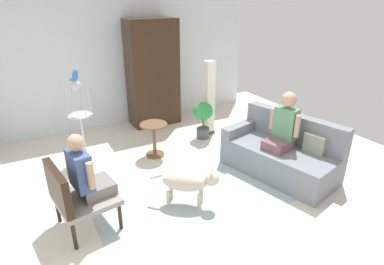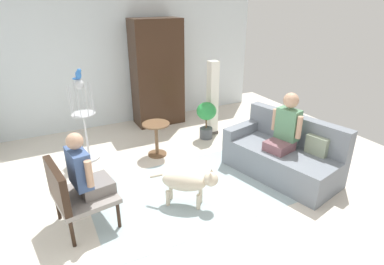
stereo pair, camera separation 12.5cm
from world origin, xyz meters
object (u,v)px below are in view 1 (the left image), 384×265
at_px(armchair, 74,194).
at_px(person_on_armchair, 85,173).
at_px(dog, 189,182).
at_px(person_on_couch, 284,125).
at_px(armoire_cabinet, 153,73).
at_px(couch, 281,153).
at_px(parrot, 75,75).
at_px(column_lamp, 209,99).
at_px(round_end_table, 154,137).
at_px(potted_plant, 203,116).
at_px(bird_cage_stand, 81,122).

relative_size(armchair, person_on_armchair, 1.10).
xyz_separation_m(armchair, dog, (1.39, -0.19, -0.15)).
distance_m(person_on_couch, person_on_armchair, 2.88).
distance_m(armchair, armoire_cabinet, 3.62).
xyz_separation_m(couch, armchair, (-3.08, 0.12, 0.18)).
height_order(parrot, column_lamp, parrot).
distance_m(person_on_armchair, dog, 1.31).
relative_size(column_lamp, armoire_cabinet, 0.67).
bearing_deg(armoire_cabinet, round_end_table, -112.74).
xyz_separation_m(parrot, column_lamp, (2.43, -0.01, -0.74)).
bearing_deg(armchair, potted_plant, 30.84).
height_order(person_on_couch, round_end_table, person_on_couch).
bearing_deg(column_lamp, dog, -127.63).
bearing_deg(dog, armoire_cabinet, 75.63).
distance_m(round_end_table, bird_cage_stand, 1.22).
height_order(round_end_table, potted_plant, potted_plant).
relative_size(couch, dog, 2.48).
relative_size(parrot, column_lamp, 0.12).
height_order(bird_cage_stand, armoire_cabinet, armoire_cabinet).
distance_m(dog, parrot, 2.44).
bearing_deg(dog, bird_cage_stand, 115.72).
bearing_deg(person_on_couch, round_end_table, 134.98).
relative_size(round_end_table, column_lamp, 0.41).
bearing_deg(person_on_armchair, armoire_cabinet, 54.45).
relative_size(armchair, column_lamp, 0.60).
distance_m(person_on_couch, parrot, 3.27).
bearing_deg(person_on_couch, armoire_cabinet, 106.36).
xyz_separation_m(person_on_couch, round_end_table, (-1.49, 1.49, -0.45)).
relative_size(person_on_couch, person_on_armchair, 1.08).
height_order(round_end_table, parrot, parrot).
relative_size(couch, column_lamp, 1.27).
height_order(potted_plant, column_lamp, column_lamp).
xyz_separation_m(person_on_couch, armoire_cabinet, (-0.87, 2.97, 0.28)).
xyz_separation_m(parrot, armoire_cabinet, (1.70, 1.07, -0.37)).
distance_m(armchair, potted_plant, 3.12).
bearing_deg(armoire_cabinet, person_on_armchair, -125.55).
xyz_separation_m(dog, column_lamp, (1.50, 1.95, 0.38)).
bearing_deg(person_on_couch, person_on_armchair, 176.63).
distance_m(parrot, column_lamp, 2.54).
distance_m(dog, bird_cage_stand, 2.20).
distance_m(armchair, column_lamp, 3.39).
distance_m(potted_plant, column_lamp, 0.38).
bearing_deg(person_on_couch, armchair, 177.30).
xyz_separation_m(couch, person_on_armchair, (-2.91, 0.14, 0.41)).
relative_size(person_on_couch, bird_cage_stand, 0.62).
height_order(bird_cage_stand, potted_plant, bird_cage_stand).
xyz_separation_m(armchair, person_on_couch, (3.04, -0.14, 0.31)).
distance_m(couch, dog, 1.68).
bearing_deg(column_lamp, couch, -84.52).
bearing_deg(couch, column_lamp, 95.48).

